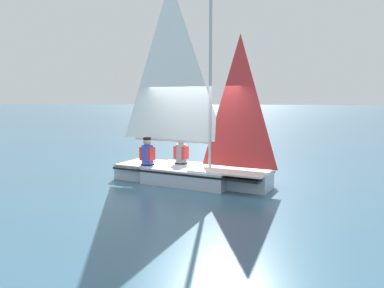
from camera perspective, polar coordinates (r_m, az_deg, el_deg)
The scene contains 4 objects.
ground_plane at distance 9.87m, azimuth -0.00°, elevation -5.89°, with size 260.00×260.00×0.00m, color #38607A.
sailboat_main at distance 9.75m, azimuth -0.24°, elevation -1.39°, with size 2.63×4.33×5.34m.
sailor_helm at distance 10.22m, azimuth -1.67°, elevation -1.91°, with size 0.38×0.40×1.16m.
sailor_crew at distance 10.06m, azimuth -6.81°, elevation -2.03°, with size 0.38×0.40×1.16m.
Camera 1 is at (9.49, 1.60, 2.19)m, focal length 35.00 mm.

